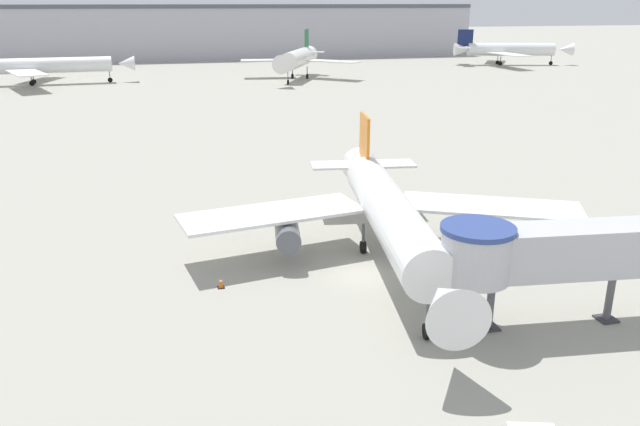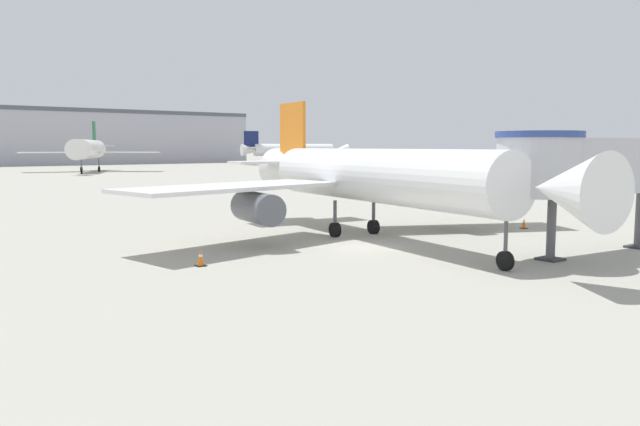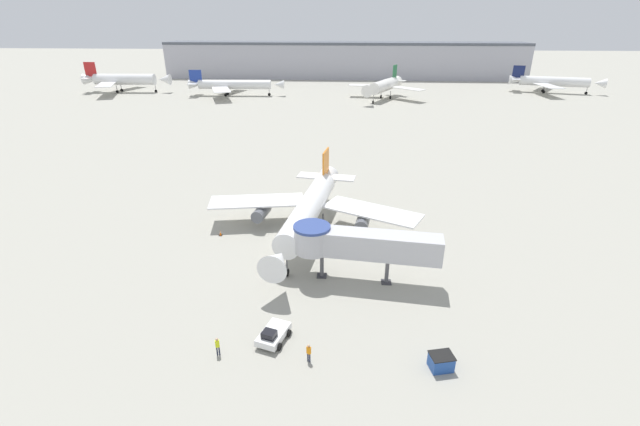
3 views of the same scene
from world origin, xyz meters
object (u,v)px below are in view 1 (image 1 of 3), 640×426
main_airplane (388,212)px  background_jet_navy_tail (508,49)px  background_jet_blue_tail (43,66)px  background_jet_green_tail (298,58)px  traffic_cone_port_wing (221,283)px  jet_bridge (558,250)px  traffic_cone_starboard_wing (551,256)px

main_airplane → background_jet_navy_tail: size_ratio=0.87×
background_jet_blue_tail → background_jet_green_tail: size_ratio=1.29×
main_airplane → traffic_cone_port_wing: (-12.07, -1.48, -3.38)m
traffic_cone_port_wing → background_jet_navy_tail: 163.52m
jet_bridge → traffic_cone_starboard_wing: size_ratio=22.71×
traffic_cone_port_wing → background_jet_green_tail: 115.41m
traffic_cone_starboard_wing → traffic_cone_port_wing: size_ratio=0.93×
main_airplane → jet_bridge: (6.00, -11.01, 0.88)m
traffic_cone_starboard_wing → background_jet_green_tail: background_jet_green_tail is taller
jet_bridge → background_jet_navy_tail: background_jet_navy_tail is taller
main_airplane → jet_bridge: bearing=-53.0°
traffic_cone_starboard_wing → traffic_cone_port_wing: bearing=177.0°
jet_bridge → background_jet_green_tail: size_ratio=0.57×
traffic_cone_starboard_wing → background_jet_blue_tail: 128.21m
jet_bridge → traffic_cone_port_wing: size_ratio=21.03×
background_jet_blue_tail → background_jet_navy_tail: 126.07m
main_airplane → background_jet_navy_tail: 155.39m
traffic_cone_port_wing → traffic_cone_starboard_wing: bearing=-3.0°
main_airplane → traffic_cone_starboard_wing: main_airplane is taller
traffic_cone_port_wing → jet_bridge: bearing=-27.8°
traffic_cone_starboard_wing → main_airplane: bearing=166.9°
jet_bridge → background_jet_green_tail: (11.18, 121.08, 0.31)m
main_airplane → traffic_cone_starboard_wing: size_ratio=42.25×
background_jet_blue_tail → background_jet_green_tail: 57.75m
jet_bridge → background_jet_navy_tail: 161.73m
background_jet_blue_tail → main_airplane: bearing=-163.2°
traffic_cone_starboard_wing → background_jet_green_tail: 113.00m
main_airplane → traffic_cone_starboard_wing: (11.65, -2.71, -3.41)m
background_jet_blue_tail → background_jet_navy_tail: background_jet_navy_tail is taller
jet_bridge → background_jet_blue_tail: bearing=116.6°
background_jet_navy_tail → background_jet_green_tail: bearing=121.6°
traffic_cone_port_wing → background_jet_navy_tail: background_jet_navy_tail is taller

